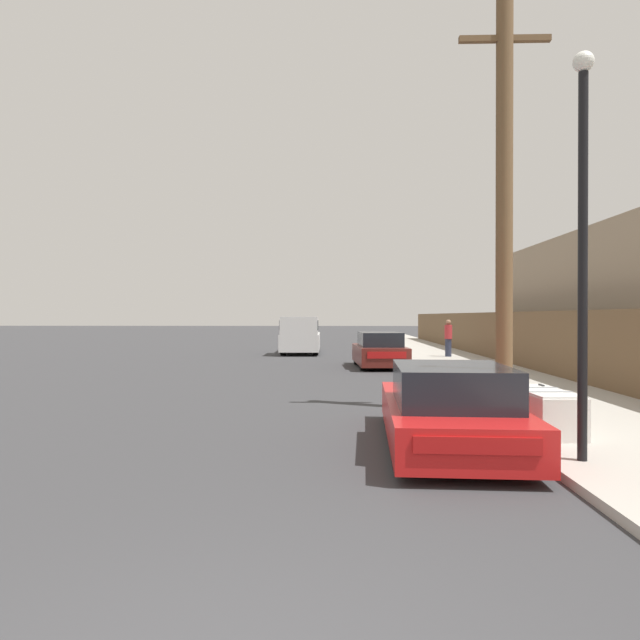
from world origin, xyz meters
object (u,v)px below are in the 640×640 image
(utility_pole, at_px, (504,199))
(street_lamp, at_px, (583,226))
(car_parked_mid, at_px, (379,351))
(pickup_truck, at_px, (300,336))
(parked_sports_car_red, at_px, (448,409))
(pedestrian, at_px, (448,338))
(discarded_fridge, at_px, (543,411))

(utility_pole, relative_size, street_lamp, 1.57)
(street_lamp, bearing_deg, car_parked_mid, 95.96)
(pickup_truck, bearing_deg, car_parked_mid, 113.62)
(parked_sports_car_red, distance_m, car_parked_mid, 13.20)
(utility_pole, bearing_deg, parked_sports_car_red, -119.86)
(pickup_truck, distance_m, utility_pole, 18.96)
(parked_sports_car_red, height_order, pedestrian, pedestrian)
(car_parked_mid, height_order, street_lamp, street_lamp)
(discarded_fridge, distance_m, car_parked_mid, 12.72)
(car_parked_mid, height_order, pedestrian, pedestrian)
(parked_sports_car_red, xyz_separation_m, car_parked_mid, (-0.05, 13.20, 0.07))
(car_parked_mid, bearing_deg, pickup_truck, 111.54)
(utility_pole, distance_m, pedestrian, 15.02)
(car_parked_mid, bearing_deg, pedestrian, 47.78)
(parked_sports_car_red, relative_size, pedestrian, 2.77)
(car_parked_mid, relative_size, pedestrian, 2.46)
(pickup_truck, relative_size, street_lamp, 1.06)
(car_parked_mid, relative_size, pickup_truck, 0.75)
(discarded_fridge, relative_size, car_parked_mid, 0.42)
(street_lamp, bearing_deg, discarded_fridge, 85.28)
(parked_sports_car_red, height_order, car_parked_mid, car_parked_mid)
(utility_pole, bearing_deg, pickup_truck, 106.21)
(car_parked_mid, height_order, pickup_truck, pickup_truck)
(parked_sports_car_red, relative_size, pickup_truck, 0.85)
(discarded_fridge, height_order, pickup_truck, pickup_truck)
(pedestrian, bearing_deg, pickup_truck, 154.06)
(discarded_fridge, xyz_separation_m, utility_pole, (0.05, 2.29, 3.83))
(car_parked_mid, distance_m, pedestrian, 5.46)
(discarded_fridge, bearing_deg, utility_pole, 85.93)
(parked_sports_car_red, relative_size, car_parked_mid, 1.12)
(discarded_fridge, relative_size, parked_sports_car_red, 0.37)
(utility_pole, distance_m, street_lamp, 4.27)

